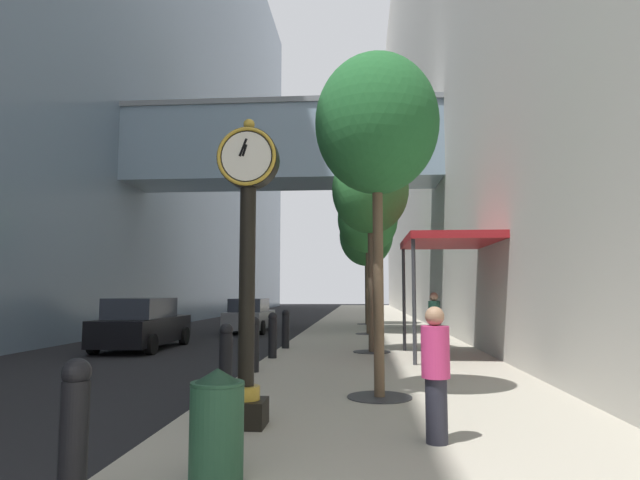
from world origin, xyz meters
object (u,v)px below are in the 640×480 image
object	(u,v)px
bollard_nearest	(74,429)
car_black_mid	(142,324)
street_tree_near	(377,126)
trash_bin	(217,422)
street_tree_mid_far	(368,219)
street_tree_far	(366,236)
car_grey_near	(250,316)
bollard_fourth	(254,343)
pedestrian_walking	(436,371)
pedestrian_by_clock	(434,320)
street_tree_mid_near	(370,191)
bollard_third	(226,356)
bollard_fifth	(273,334)
street_clock	(247,254)
bollard_sixth	(286,328)

from	to	relation	value
bollard_nearest	car_black_mid	bearing A→B (deg)	110.35
street_tree_near	trash_bin	world-z (taller)	street_tree_near
street_tree_mid_far	car_black_mid	distance (m)	10.26
street_tree_near	street_tree_far	world-z (taller)	street_tree_far
car_grey_near	car_black_mid	size ratio (longest dim) A/B	0.98
trash_bin	bollard_fourth	bearing A→B (deg)	98.38
street_tree_mid_far	street_tree_far	xyz separation A→B (m)	(-0.00, 6.89, -0.00)
pedestrian_walking	pedestrian_by_clock	world-z (taller)	pedestrian_by_clock
car_black_mid	street_tree_mid_near	bearing A→B (deg)	-11.15
bollard_third	street_tree_mid_near	size ratio (longest dim) A/B	0.20
car_grey_near	trash_bin	bearing A→B (deg)	-79.13
pedestrian_walking	car_black_mid	bearing A→B (deg)	126.49
bollard_nearest	trash_bin	xyz separation A→B (m)	(1.01, 0.76, -0.10)
bollard_fifth	car_grey_near	bearing A→B (deg)	104.84
street_tree_far	trash_bin	world-z (taller)	street_tree_far
car_black_mid	street_tree_far	bearing A→B (deg)	58.09
street_tree_near	car_black_mid	size ratio (longest dim) A/B	1.29
pedestrian_by_clock	bollard_fifth	bearing A→B (deg)	-160.91
bollard_fifth	street_tree_far	distance (m)	16.22
street_clock	bollard_nearest	bearing A→B (deg)	-106.93
bollard_third	street_tree_far	size ratio (longest dim) A/B	0.19
street_tree_mid_near	pedestrian_walking	world-z (taller)	street_tree_mid_near
bollard_nearest	bollard_fourth	distance (m)	7.64
bollard_nearest	bollard_fourth	world-z (taller)	same
bollard_sixth	street_tree_mid_far	size ratio (longest dim) A/B	0.19
bollard_sixth	car_black_mid	size ratio (longest dim) A/B	0.26
street_tree_mid_far	bollard_fifth	bearing A→B (deg)	-107.62
bollard_nearest	bollard_fourth	xyz separation A→B (m)	(0.00, 7.64, 0.00)
street_clock	bollard_nearest	xyz separation A→B (m)	(-0.85, -2.80, -1.66)
street_clock	car_black_mid	distance (m)	12.11
street_clock	bollard_third	world-z (taller)	street_clock
bollard_third	pedestrian_by_clock	world-z (taller)	pedestrian_by_clock
bollard_nearest	street_tree_near	bearing A→B (deg)	61.17
trash_bin	car_black_mid	distance (m)	13.89
bollard_sixth	pedestrian_by_clock	xyz separation A→B (m)	(4.55, -0.97, 0.30)
bollard_third	street_tree_far	distance (m)	21.11
bollard_third	bollard_sixth	distance (m)	7.64
bollard_fourth	street_tree_far	xyz separation A→B (m)	(2.71, 17.95, 4.26)
street_tree_mid_near	pedestrian_by_clock	bearing A→B (deg)	-1.62
bollard_sixth	street_tree_mid_near	bearing A→B (deg)	-18.75
bollard_fifth	street_tree_near	size ratio (longest dim) A/B	0.20
bollard_third	car_black_mid	bearing A→B (deg)	120.98
street_tree_mid_near	bollard_third	bearing A→B (deg)	-111.94
trash_bin	pedestrian_walking	bearing A→B (deg)	31.98
bollard_third	bollard_sixth	world-z (taller)	same
street_clock	car_black_mid	world-z (taller)	street_clock
street_tree_mid_near	street_tree_far	bearing A→B (deg)	90.00
street_clock	bollard_sixth	distance (m)	10.10
bollard_fourth	trash_bin	bearing A→B (deg)	-81.62
bollard_fourth	trash_bin	xyz separation A→B (m)	(1.01, -6.87, -0.10)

